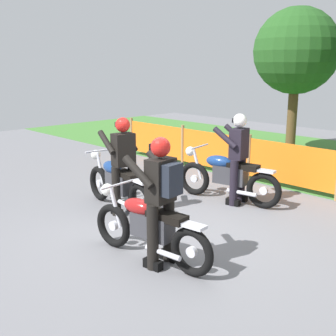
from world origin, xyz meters
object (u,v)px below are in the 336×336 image
(motorcycle_lead, at_px, (118,184))
(rider_trailing, at_px, (161,195))
(motorcycle_trailing, at_px, (149,227))
(rider_lead, at_px, (123,162))
(motorcycle_third, at_px, (227,176))
(rider_third, at_px, (238,155))

(motorcycle_lead, distance_m, rider_trailing, 2.35)
(motorcycle_trailing, height_order, rider_lead, rider_lead)
(motorcycle_third, height_order, rider_third, rider_third)
(motorcycle_third, bearing_deg, motorcycle_trailing, 96.36)
(motorcycle_third, distance_m, rider_trailing, 2.97)
(rider_lead, xyz_separation_m, rider_trailing, (1.91, -0.89, 0.03))
(rider_lead, height_order, rider_third, same)
(rider_trailing, bearing_deg, rider_third, -78.85)
(motorcycle_trailing, bearing_deg, rider_trailing, -179.49)
(motorcycle_lead, bearing_deg, motorcycle_trailing, 161.19)
(rider_lead, bearing_deg, rider_trailing, 162.63)
(motorcycle_third, distance_m, rider_lead, 2.05)
(motorcycle_lead, xyz_separation_m, rider_trailing, (2.12, -0.92, 0.46))
(rider_lead, distance_m, rider_trailing, 2.11)
(motorcycle_trailing, xyz_separation_m, rider_third, (-0.67, 2.79, 0.45))
(motorcycle_lead, relative_size, rider_trailing, 1.26)
(rider_lead, bearing_deg, motorcycle_lead, 0.57)
(rider_lead, height_order, rider_trailing, same)
(motorcycle_lead, bearing_deg, rider_trailing, 164.21)
(motorcycle_trailing, bearing_deg, motorcycle_lead, -33.15)
(motorcycle_third, relative_size, rider_third, 1.25)
(motorcycle_third, bearing_deg, motorcycle_lead, 49.07)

